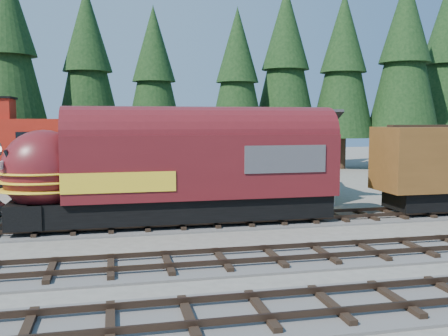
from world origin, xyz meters
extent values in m
plane|color=#6B665B|center=(0.00, 0.00, 0.00)|extent=(120.00, 120.00, 0.00)
cube|color=#4C4947|center=(10.00, 4.00, 0.04)|extent=(68.00, 3.20, 0.08)
cube|color=#38281E|center=(10.00, 3.28, 0.25)|extent=(68.00, 0.08, 0.16)
cube|color=#38281E|center=(10.00, 4.72, 0.25)|extent=(68.00, 0.08, 0.16)
cube|color=#4C4947|center=(-10.00, 18.00, 0.04)|extent=(32.00, 3.20, 0.08)
cube|color=#38281E|center=(-10.00, 17.28, 0.25)|extent=(32.00, 0.08, 0.16)
cube|color=#38281E|center=(-10.00, 18.72, 0.25)|extent=(32.00, 0.08, 0.16)
cube|color=gold|center=(0.00, 10.50, 1.70)|extent=(12.00, 6.00, 3.40)
cube|color=gold|center=(0.00, 10.50, 4.12)|extent=(11.88, 3.30, 1.44)
cube|color=white|center=(-6.04, 9.50, 2.20)|extent=(0.06, 2.40, 0.60)
cone|color=black|center=(-13.88, 24.98, 10.51)|extent=(6.41, 6.41, 14.61)
cone|color=black|center=(-7.83, 27.35, 9.53)|extent=(5.81, 5.81, 13.24)
cone|color=black|center=(-2.16, 27.34, 8.70)|extent=(5.31, 5.31, 12.10)
cone|color=black|center=(5.15, 26.05, 8.66)|extent=(5.28, 5.28, 12.04)
cone|color=black|center=(10.08, 27.20, 10.10)|extent=(6.16, 6.16, 14.03)
cone|color=black|center=(15.49, 26.28, 9.85)|extent=(6.01, 6.01, 13.69)
cone|color=black|center=(20.83, 24.57, 10.75)|extent=(6.56, 6.56, 14.94)
cone|color=black|center=(28.02, 28.40, 11.19)|extent=(6.83, 6.83, 15.55)
cube|color=black|center=(-2.71, 4.00, 0.83)|extent=(13.07, 2.34, 1.01)
cube|color=#5A1418|center=(-1.97, 4.00, 2.71)|extent=(11.92, 2.75, 2.75)
ellipsoid|color=#5A1418|center=(-8.67, 4.00, 2.62)|extent=(3.49, 2.70, 3.39)
cube|color=#38383A|center=(1.42, 4.00, 3.04)|extent=(3.67, 2.81, 1.19)
camera|label=1|loc=(-5.86, -17.75, 4.77)|focal=40.00mm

